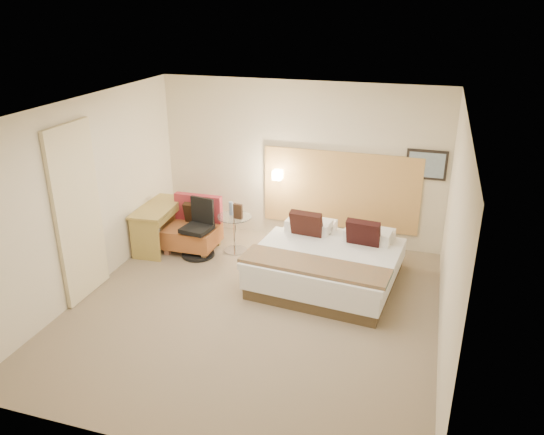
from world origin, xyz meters
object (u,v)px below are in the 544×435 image
(lounge_chair, at_px, (194,229))
(desk, at_px, (160,215))
(side_table, at_px, (235,232))
(bed, at_px, (328,263))
(desk_chair, at_px, (199,233))

(lounge_chair, xyz_separation_m, desk, (-0.56, -0.10, 0.23))
(side_table, bearing_deg, bed, -19.11)
(bed, height_order, desk_chair, bed)
(lounge_chair, distance_m, desk, 0.61)
(bed, xyz_separation_m, desk, (-2.92, 0.39, 0.26))
(bed, xyz_separation_m, lounge_chair, (-2.36, 0.49, 0.03))
(bed, distance_m, lounge_chair, 2.41)
(desk, height_order, desk_chair, desk_chair)
(lounge_chair, bearing_deg, side_table, 7.34)
(bed, bearing_deg, desk, 172.43)
(bed, height_order, lounge_chair, bed)
(side_table, bearing_deg, desk, -171.39)
(bed, xyz_separation_m, side_table, (-1.67, 0.58, 0.03))
(bed, bearing_deg, side_table, 160.89)
(lounge_chair, height_order, desk_chair, desk_chair)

